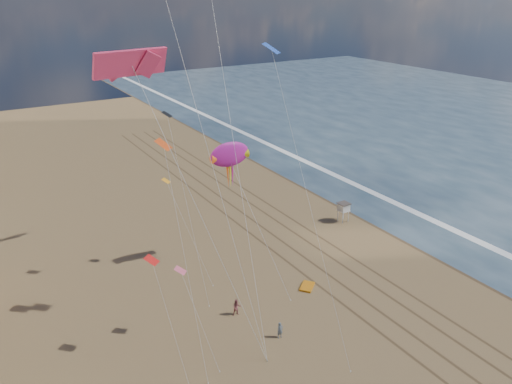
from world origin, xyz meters
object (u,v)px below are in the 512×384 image
Objects in this scene: grounded_kite at (307,287)px; kite_flyer_a at (280,330)px; kite_flyer_b at (237,307)px; lifeguard_stand at (344,207)px; show_kite at (230,155)px.

grounded_kite is 9.22m from kite_flyer_a.
kite_flyer_b reaches higher than kite_flyer_a.
lifeguard_stand is 1.38× the size of grounded_kite.
grounded_kite is 1.22× the size of kite_flyer_a.
lifeguard_stand reaches higher than grounded_kite.
lifeguard_stand is at bearing -1.61° from grounded_kite.
show_kite reaches higher than kite_flyer_a.
kite_flyer_a is at bearing 178.22° from grounded_kite.
lifeguard_stand is at bearing 3.76° from show_kite.
kite_flyer_a is 5.52m from kite_flyer_b.
show_kite reaches higher than kite_flyer_b.
show_kite is 10.16× the size of kite_flyer_a.
grounded_kite is 17.06m from show_kite.
lifeguard_stand is 1.68× the size of kite_flyer_a.
show_kite is 20.08m from kite_flyer_a.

